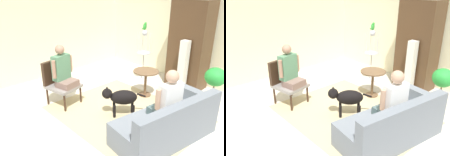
# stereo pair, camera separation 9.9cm
# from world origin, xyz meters

# --- Properties ---
(ground_plane) EXTENTS (6.86, 6.86, 0.00)m
(ground_plane) POSITION_xyz_m (0.00, 0.00, 0.00)
(ground_plane) COLOR beige
(back_wall) EXTENTS (6.31, 0.12, 2.74)m
(back_wall) POSITION_xyz_m (0.00, 2.70, 1.37)
(back_wall) COLOR beige
(back_wall) RESTS_ON ground
(left_wall) EXTENTS (0.12, 5.88, 2.74)m
(left_wall) POSITION_xyz_m (-2.92, 0.30, 1.37)
(left_wall) COLOR beige
(left_wall) RESTS_ON ground
(area_rug) EXTENTS (2.88, 2.28, 0.01)m
(area_rug) POSITION_xyz_m (0.14, 0.08, 0.00)
(area_rug) COLOR #C6B284
(area_rug) RESTS_ON ground
(couch) EXTENTS (1.06, 1.94, 0.81)m
(couch) POSITION_xyz_m (1.20, 0.03, 0.30)
(couch) COLOR slate
(couch) RESTS_ON ground
(armchair) EXTENTS (0.74, 0.71, 0.96)m
(armchair) POSITION_xyz_m (-1.25, -0.60, 0.55)
(armchair) COLOR #382316
(armchair) RESTS_ON ground
(person_on_couch) EXTENTS (0.47, 0.56, 0.85)m
(person_on_couch) POSITION_xyz_m (1.17, -0.01, 0.78)
(person_on_couch) COLOR #495F60
(person_on_armchair) EXTENTS (0.49, 0.54, 0.89)m
(person_on_armchair) POSITION_xyz_m (-1.10, -0.57, 0.81)
(person_on_armchair) COLOR #826458
(round_end_table) EXTENTS (0.59, 0.59, 0.63)m
(round_end_table) POSITION_xyz_m (-0.16, 1.06, 0.45)
(round_end_table) COLOR brown
(round_end_table) RESTS_ON ground
(dog) EXTENTS (0.62, 0.70, 0.62)m
(dog) POSITION_xyz_m (0.10, -0.00, 0.40)
(dog) COLOR black
(dog) RESTS_ON ground
(bird_cage_stand) EXTENTS (0.38, 0.38, 1.39)m
(bird_cage_stand) POSITION_xyz_m (-0.83, 1.76, 0.67)
(bird_cage_stand) COLOR silver
(bird_cage_stand) RESTS_ON ground
(parrot) EXTENTS (0.17, 0.10, 0.20)m
(parrot) POSITION_xyz_m (-0.84, 1.76, 1.48)
(parrot) COLOR green
(parrot) RESTS_ON bird_cage_stand
(potted_plant) EXTENTS (0.45, 0.45, 0.86)m
(potted_plant) POSITION_xyz_m (1.14, 1.78, 0.57)
(potted_plant) COLOR #996047
(potted_plant) RESTS_ON ground
(column_lamp) EXTENTS (0.20, 0.20, 1.29)m
(column_lamp) POSITION_xyz_m (0.31, 1.86, 0.64)
(column_lamp) COLOR #4C4742
(column_lamp) RESTS_ON ground
(armoire_cabinet) EXTENTS (0.92, 0.56, 2.17)m
(armoire_cabinet) POSITION_xyz_m (0.18, 2.29, 1.09)
(armoire_cabinet) COLOR #4C331E
(armoire_cabinet) RESTS_ON ground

